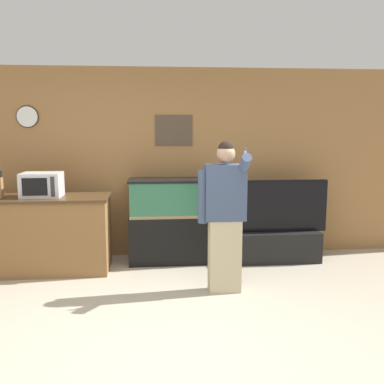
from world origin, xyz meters
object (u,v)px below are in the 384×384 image
Objects in this scene: counter_island at (40,234)px; microwave at (42,185)px; tv_on_stand at (279,237)px; person_standing at (224,215)px; aquarium_on_stand at (172,221)px.

microwave is (0.06, -0.02, 0.62)m from counter_island.
tv_on_stand is 0.79× the size of person_standing.
counter_island is 1.33× the size of tv_on_stand.
counter_island is 1.05× the size of person_standing.
aquarium_on_stand is at bearing 176.07° from tv_on_stand.
person_standing is (2.18, -0.86, 0.39)m from counter_island.
counter_island is 2.38m from person_standing.
person_standing is at bearing -21.44° from counter_island.
microwave is 0.42× the size of aquarium_on_stand.
aquarium_on_stand reaches higher than counter_island.
aquarium_on_stand is at bearing 8.46° from counter_island.
counter_island is 1.68m from aquarium_on_stand.
person_standing reaches higher than tv_on_stand.
counter_island is 0.63m from microwave.
person_standing is (0.53, -1.10, 0.30)m from aquarium_on_stand.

